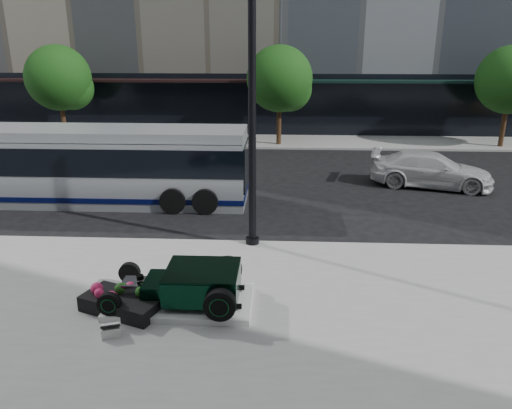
{
  "coord_description": "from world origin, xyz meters",
  "views": [
    {
      "loc": [
        1.13,
        -16.5,
        6.22
      ],
      "look_at": [
        0.38,
        -1.63,
        1.2
      ],
      "focal_mm": 35.0,
      "sensor_mm": 36.0,
      "label": 1
    }
  ],
  "objects_px": {
    "transit_bus": "(92,165)",
    "white_sedan": "(431,170)",
    "hot_rod": "(194,283)",
    "lamppost": "(252,133)",
    "flower_planter": "(122,302)"
  },
  "relations": [
    {
      "from": "hot_rod",
      "to": "transit_bus",
      "type": "height_order",
      "value": "transit_bus"
    },
    {
      "from": "lamppost",
      "to": "white_sedan",
      "type": "height_order",
      "value": "lamppost"
    },
    {
      "from": "hot_rod",
      "to": "white_sedan",
      "type": "bearing_deg",
      "value": 51.79
    },
    {
      "from": "lamppost",
      "to": "transit_bus",
      "type": "height_order",
      "value": "lamppost"
    },
    {
      "from": "lamppost",
      "to": "transit_bus",
      "type": "xyz_separation_m",
      "value": [
        -6.49,
        4.24,
        -2.08
      ]
    },
    {
      "from": "lamppost",
      "to": "flower_planter",
      "type": "bearing_deg",
      "value": -123.85
    },
    {
      "from": "hot_rod",
      "to": "flower_planter",
      "type": "height_order",
      "value": "hot_rod"
    },
    {
      "from": "hot_rod",
      "to": "transit_bus",
      "type": "bearing_deg",
      "value": 123.41
    },
    {
      "from": "lamppost",
      "to": "hot_rod",
      "type": "bearing_deg",
      "value": -106.96
    },
    {
      "from": "lamppost",
      "to": "flower_planter",
      "type": "relative_size",
      "value": 3.57
    },
    {
      "from": "hot_rod",
      "to": "flower_planter",
      "type": "bearing_deg",
      "value": -167.88
    },
    {
      "from": "hot_rod",
      "to": "white_sedan",
      "type": "xyz_separation_m",
      "value": [
        8.54,
        10.85,
        0.04
      ]
    },
    {
      "from": "flower_planter",
      "to": "white_sedan",
      "type": "distance_m",
      "value": 15.14
    },
    {
      "from": "transit_bus",
      "to": "white_sedan",
      "type": "relative_size",
      "value": 2.38
    },
    {
      "from": "transit_bus",
      "to": "white_sedan",
      "type": "height_order",
      "value": "transit_bus"
    }
  ]
}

